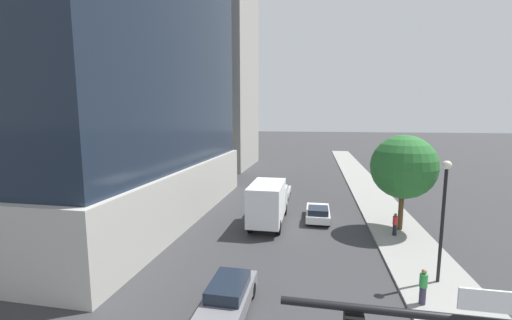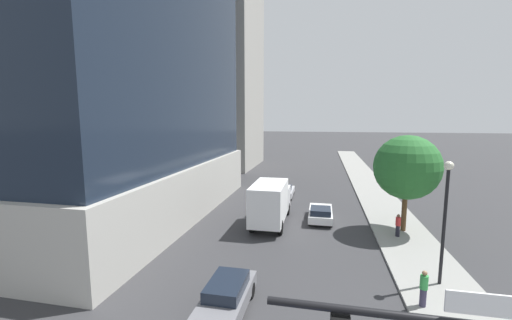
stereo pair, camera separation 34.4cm
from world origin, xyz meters
name	(u,v)px [view 2 (the right image)]	position (x,y,z in m)	size (l,w,h in m)	color
sidewalk	(406,240)	(8.10, 20.00, 0.07)	(4.03, 120.00, 0.15)	gray
construction_building	(214,57)	(-16.68, 51.28, 19.01)	(21.24, 22.88, 43.31)	#9E9B93
street_lamp	(446,206)	(8.20, 13.97, 4.20)	(0.44, 0.44, 6.26)	black
street_tree	(407,167)	(8.28, 21.78, 4.91)	(4.69, 4.69, 7.11)	brown
car_gray	(226,298)	(-1.69, 9.53, 0.76)	(1.78, 4.64, 1.48)	slate
car_white	(321,213)	(2.22, 23.20, 0.66)	(1.89, 4.36, 1.31)	silver
car_silver	(284,191)	(-1.69, 30.46, 0.68)	(1.93, 4.09, 1.35)	#B7B7BC
box_truck	(271,201)	(-1.69, 21.48, 1.91)	(2.42, 7.09, 3.49)	silver
pedestrian_green_shirt	(424,288)	(6.77, 11.70, 0.99)	(0.34, 0.34, 1.65)	#38334C
pedestrian_red_shirt	(398,225)	(7.59, 20.42, 0.97)	(0.34, 0.34, 1.61)	black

